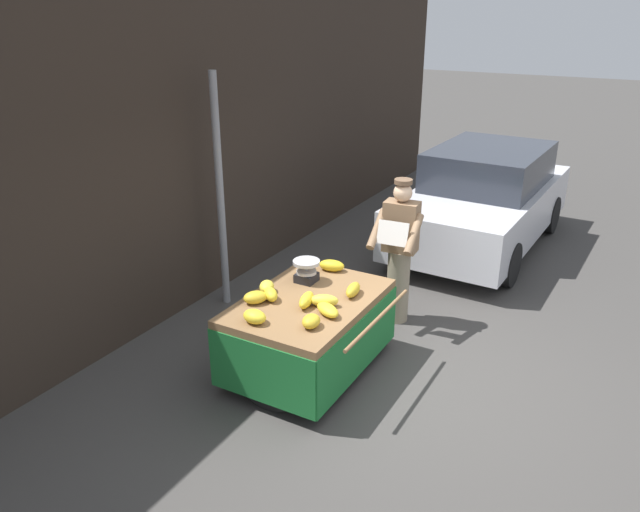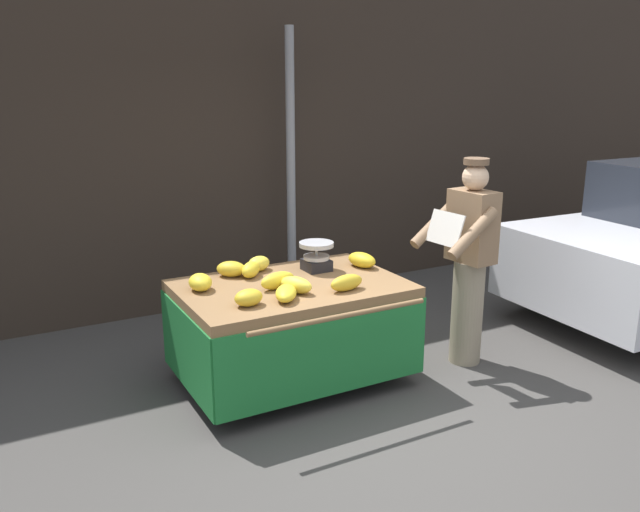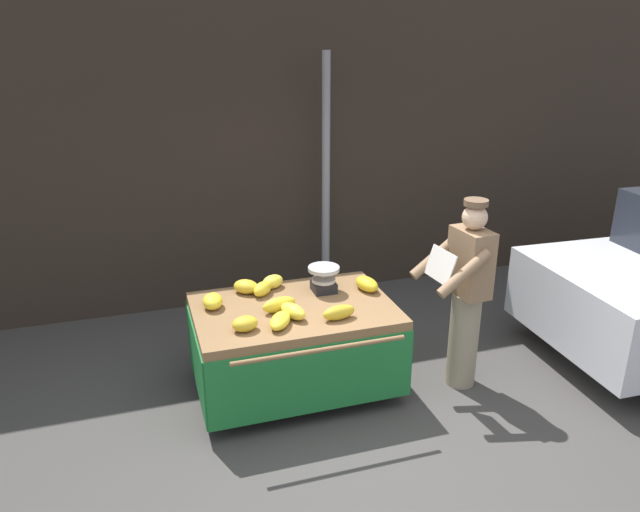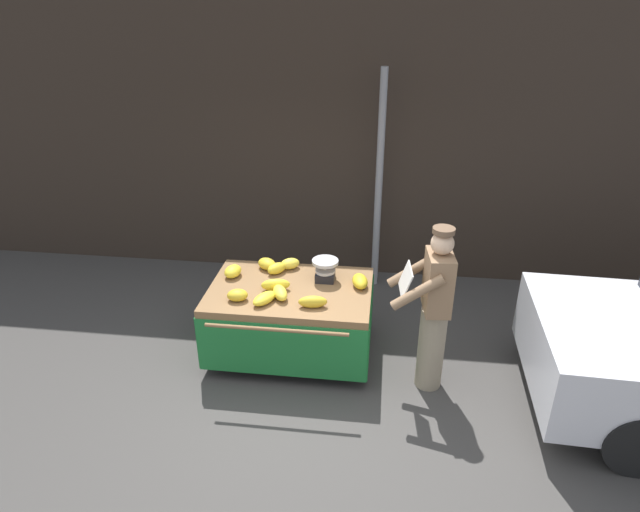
% 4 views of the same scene
% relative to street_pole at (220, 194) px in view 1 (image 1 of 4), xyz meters
% --- Properties ---
extents(ground_plane, '(60.00, 60.00, 0.00)m').
position_rel_street_pole_xyz_m(ground_plane, '(-0.54, -2.68, -1.41)').
color(ground_plane, '#423F3D').
extents(back_wall, '(16.00, 0.24, 3.69)m').
position_rel_street_pole_xyz_m(back_wall, '(-0.54, 0.45, 0.44)').
color(back_wall, '#332821').
rests_on(back_wall, ground).
extents(street_pole, '(0.09, 0.09, 2.81)m').
position_rel_street_pole_xyz_m(street_pole, '(0.00, 0.00, 0.00)').
color(street_pole, gray).
rests_on(street_pole, ground).
extents(banana_cart, '(1.70, 1.34, 0.81)m').
position_rel_street_pole_xyz_m(banana_cart, '(-0.84, -1.70, -0.81)').
color(banana_cart, olive).
rests_on(banana_cart, ground).
extents(weighing_scale, '(0.28, 0.28, 0.24)m').
position_rel_street_pole_xyz_m(weighing_scale, '(-0.50, -1.48, -0.48)').
color(weighing_scale, black).
rests_on(weighing_scale, banana_cart).
extents(banana_bunch_0, '(0.23, 0.30, 0.12)m').
position_rel_street_pole_xyz_m(banana_bunch_0, '(-0.90, -1.91, -0.54)').
color(banana_bunch_0, yellow).
rests_on(banana_bunch_0, banana_cart).
extents(banana_bunch_1, '(0.21, 0.30, 0.12)m').
position_rel_street_pole_xyz_m(banana_bunch_1, '(-0.13, -1.57, -0.53)').
color(banana_bunch_1, gold).
rests_on(banana_bunch_1, banana_cart).
extents(banana_bunch_2, '(0.26, 0.23, 0.12)m').
position_rel_street_pole_xyz_m(banana_bunch_2, '(-0.92, -1.26, -0.54)').
color(banana_bunch_2, yellow).
rests_on(banana_bunch_2, banana_cart).
extents(banana_bunch_3, '(0.23, 0.19, 0.12)m').
position_rel_street_pole_xyz_m(banana_bunch_3, '(-1.32, -2.01, -0.54)').
color(banana_bunch_3, gold).
rests_on(banana_bunch_3, banana_cart).
extents(banana_bunch_4, '(0.29, 0.15, 0.12)m').
position_rel_street_pole_xyz_m(banana_bunch_4, '(-0.56, -2.04, -0.54)').
color(banana_bunch_4, gold).
rests_on(banana_bunch_4, banana_cart).
extents(banana_bunch_5, '(0.24, 0.25, 0.12)m').
position_rel_street_pole_xyz_m(banana_bunch_5, '(-1.04, -1.39, -0.54)').
color(banana_bunch_5, yellow).
rests_on(banana_bunch_5, banana_cart).
extents(banana_bunch_6, '(0.31, 0.17, 0.13)m').
position_rel_street_pole_xyz_m(banana_bunch_6, '(-0.98, -1.76, -0.53)').
color(banana_bunch_6, yellow).
rests_on(banana_bunch_6, banana_cart).
extents(banana_bunch_7, '(0.27, 0.33, 0.10)m').
position_rel_street_pole_xyz_m(banana_bunch_7, '(-1.04, -2.02, -0.54)').
color(banana_bunch_7, yellow).
rests_on(banana_bunch_7, banana_cart).
extents(banana_bunch_8, '(0.20, 0.26, 0.12)m').
position_rel_street_pole_xyz_m(banana_bunch_8, '(-1.50, -1.52, -0.53)').
color(banana_bunch_8, yellow).
rests_on(banana_bunch_8, banana_cart).
extents(banana_bunch_9, '(0.28, 0.28, 0.12)m').
position_rel_street_pole_xyz_m(banana_bunch_9, '(-1.17, -1.30, -0.53)').
color(banana_bunch_9, gold).
rests_on(banana_bunch_9, banana_cart).
extents(vendor_person, '(0.60, 0.55, 1.71)m').
position_rel_street_pole_xyz_m(vendor_person, '(0.60, -2.05, -0.53)').
color(vendor_person, gray).
rests_on(vendor_person, ground).
extents(parked_car, '(3.96, 1.85, 1.51)m').
position_rel_street_pole_xyz_m(parked_car, '(3.50, -2.22, -0.66)').
color(parked_car, silver).
rests_on(parked_car, ground).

